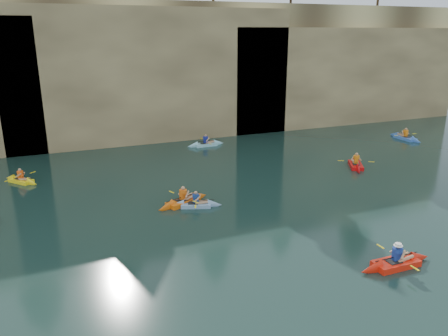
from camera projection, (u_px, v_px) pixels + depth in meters
name	position (u px, v px, depth m)	size (l,w,h in m)	color
ground	(249.00, 267.00, 17.59)	(160.00, 160.00, 0.00)	black
cliff	(116.00, 65.00, 42.26)	(70.00, 16.00, 12.00)	#CABA7B
cliff_slab_center	(155.00, 74.00, 36.55)	(24.00, 2.40, 11.40)	tan
cliff_slab_east	(350.00, 75.00, 44.08)	(26.00, 2.40, 9.84)	tan
sea_cave_center	(86.00, 129.00, 35.02)	(3.50, 1.00, 3.20)	black
sea_cave_east	(244.00, 110.00, 39.93)	(5.00, 1.00, 4.50)	black
main_kayaker	(396.00, 263.00, 17.58)	(3.42, 2.32, 1.27)	red
kayaker_orange	(183.00, 201.00, 23.97)	(3.42, 2.37, 1.28)	orange
kayaker_ltblue_near	(196.00, 204.00, 23.60)	(2.88, 2.11, 1.11)	#7CA3D0
kayaker_red_far	(356.00, 165.00, 30.55)	(2.38, 3.39, 1.27)	red
kayaker_yellow	(21.00, 180.00, 27.44)	(2.32, 2.57, 1.14)	yellow
kayaker_ltblue_mid	(206.00, 144.00, 36.17)	(3.26, 2.43, 1.23)	#89CEE5
kayaker_blue_east	(405.00, 138.00, 38.40)	(2.52, 3.62, 1.28)	#4176DE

